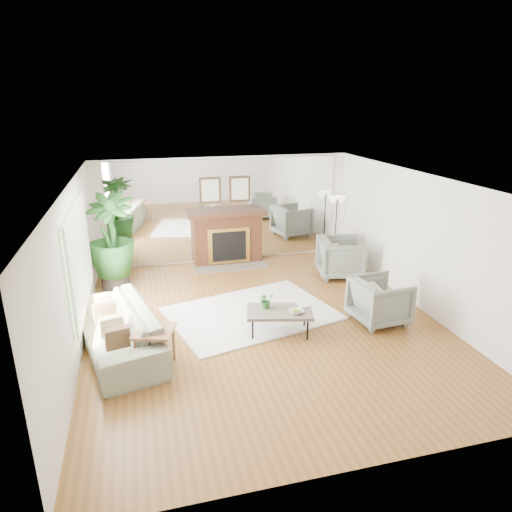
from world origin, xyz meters
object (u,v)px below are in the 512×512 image
object	(u,v)px
armchair_front	(380,301)
side_table	(154,336)
floor_lamp	(337,205)
sofa	(117,329)
fireplace	(227,236)
armchair_back	(341,257)
coffee_table	(280,312)
potted_ficus	(111,238)

from	to	relation	value
armchair_front	side_table	distance (m)	3.92
floor_lamp	sofa	bearing A→B (deg)	-146.55
armchair_front	floor_lamp	world-z (taller)	floor_lamp
armchair_front	floor_lamp	size ratio (longest dim) A/B	0.58
sofa	side_table	world-z (taller)	sofa
fireplace	armchair_back	distance (m)	2.70
fireplace	side_table	world-z (taller)	fireplace
side_table	floor_lamp	size ratio (longest dim) A/B	0.45
side_table	armchair_front	bearing A→B (deg)	7.49
armchair_front	fireplace	bearing A→B (deg)	22.81
fireplace	armchair_back	xyz separation A→B (m)	(2.25, -1.48, -0.22)
coffee_table	floor_lamp	bearing A→B (deg)	54.10
sofa	side_table	distance (m)	0.87
armchair_back	floor_lamp	distance (m)	1.64
coffee_table	side_table	world-z (taller)	side_table
sofa	floor_lamp	bearing A→B (deg)	109.83
sofa	armchair_back	distance (m)	5.14
armchair_back	potted_ficus	distance (m)	4.90
potted_ficus	armchair_back	bearing A→B (deg)	-6.62
coffee_table	side_table	bearing A→B (deg)	-165.56
armchair_front	side_table	size ratio (longest dim) A/B	1.28
sofa	armchair_front	world-z (taller)	armchair_front
sofa	side_table	xyz separation A→B (m)	(0.54, -0.66, 0.17)
armchair_back	potted_ficus	bearing A→B (deg)	95.13
floor_lamp	fireplace	bearing A→B (deg)	176.63
fireplace	coffee_table	world-z (taller)	fireplace
armchair_front	coffee_table	bearing A→B (deg)	84.23
side_table	potted_ficus	size ratio (longest dim) A/B	0.34
armchair_back	side_table	xyz separation A→B (m)	(-4.16, -2.74, 0.09)
coffee_table	potted_ficus	bearing A→B (deg)	134.40
coffee_table	potted_ficus	distance (m)	3.94
side_table	floor_lamp	bearing A→B (deg)	41.38
floor_lamp	coffee_table	bearing A→B (deg)	-125.90
armchair_back	side_table	size ratio (longest dim) A/B	1.39
fireplace	potted_ficus	world-z (taller)	fireplace
armchair_front	side_table	xyz separation A→B (m)	(-3.88, -0.51, 0.12)
armchair_back	potted_ficus	xyz separation A→B (m)	(-4.82, 0.56, 0.63)
coffee_table	potted_ficus	xyz separation A→B (m)	(-2.71, 2.77, 0.68)
sofa	potted_ficus	world-z (taller)	potted_ficus
coffee_table	armchair_back	world-z (taller)	armchair_back
potted_ficus	floor_lamp	xyz separation A→B (m)	(5.27, 0.76, 0.22)
armchair_front	potted_ficus	world-z (taller)	potted_ficus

